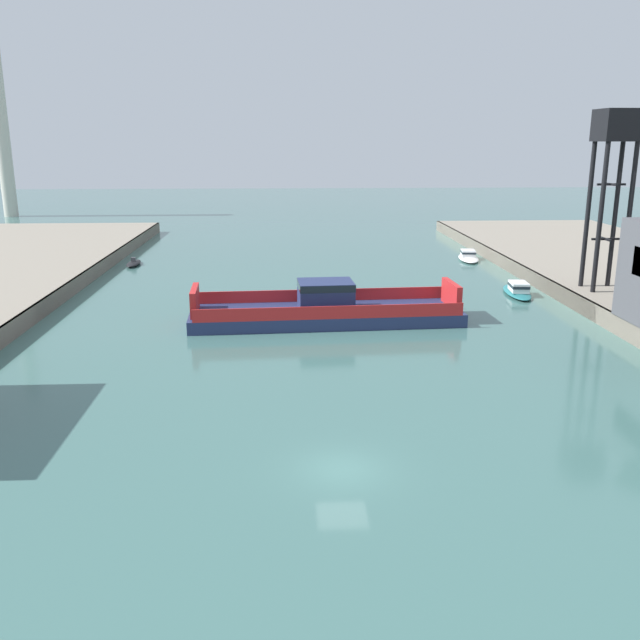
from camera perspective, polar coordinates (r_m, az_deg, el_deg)
The scene contains 7 objects.
ground_plane at distance 33.86m, azimuth 1.90°, elevation -12.43°, with size 400.00×400.00×0.00m, color #3D6660.
chain_ferry at distance 59.72m, azimuth 0.48°, elevation 0.88°, with size 23.98×8.03×3.64m.
moored_boat_near_left at distance 93.43m, azimuth 12.34°, elevation 5.25°, with size 3.52×7.62×1.26m.
moored_boat_near_right at distance 73.22m, azimuth 16.25°, elevation 2.44°, with size 3.24×7.82×1.42m.
moored_boat_mid_left at distance 90.35m, azimuth -15.37°, elevation 4.62°, with size 1.50×5.08×1.03m.
crane_tower at distance 69.71m, azimuth 23.54°, elevation 13.12°, with size 3.51×3.51×16.66m.
smokestack_distant_a at distance 157.58m, azimuth -25.28°, elevation 15.38°, with size 3.03×3.03×39.26m.
Camera 1 is at (-2.67, -29.98, 15.52)m, focal length 38.13 mm.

